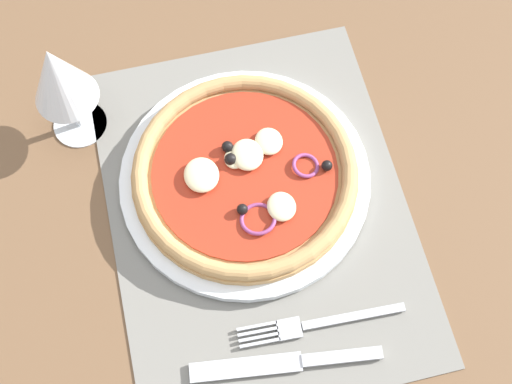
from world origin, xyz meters
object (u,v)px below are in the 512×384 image
fork (312,324)px  plate (245,179)px  pizza (245,173)px  wine_glass (59,78)px  knife (284,363)px

fork → plate: bearing=-77.5°
fork → pizza: bearing=-77.5°
fork → wine_glass: wine_glass is taller
plate → wine_glass: bearing=55.4°
pizza → plate: bearing=18.2°
knife → fork: bearing=-133.0°
wine_glass → fork: bearing=-145.4°
plate → pizza: 1.70cm
fork → knife: knife is taller
plate → pizza: pizza is taller
fork → wine_glass: bearing=-52.9°
plate → pizza: size_ratio=1.12×
plate → fork: (-17.89, -3.16, -0.39)cm
knife → wine_glass: wine_glass is taller
pizza → wine_glass: (12.12, 17.58, 7.33)cm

